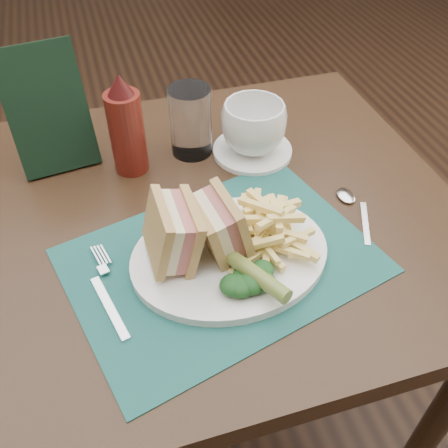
% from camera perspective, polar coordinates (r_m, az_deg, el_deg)
% --- Properties ---
extents(floor, '(7.00, 7.00, 0.00)m').
position_cam_1_polar(floor, '(1.72, -6.62, -6.14)').
color(floor, black).
rests_on(floor, ground).
extents(table_main, '(0.90, 0.75, 0.75)m').
position_cam_1_polar(table_main, '(1.12, -2.79, -12.69)').
color(table_main, black).
rests_on(table_main, ground).
extents(placemat, '(0.51, 0.42, 0.00)m').
position_cam_1_polar(placemat, '(0.75, -0.28, -4.20)').
color(placemat, '#19514B').
rests_on(placemat, table_main).
extents(plate, '(0.31, 0.26, 0.01)m').
position_cam_1_polar(plate, '(0.75, 0.66, -3.59)').
color(plate, white).
rests_on(plate, placemat).
extents(sandwich_half_a, '(0.08, 0.10, 0.10)m').
position_cam_1_polar(sandwich_half_a, '(0.70, -7.57, -1.25)').
color(sandwich_half_a, tan).
rests_on(sandwich_half_a, plate).
extents(sandwich_half_b, '(0.09, 0.10, 0.10)m').
position_cam_1_polar(sandwich_half_b, '(0.71, -2.05, -0.49)').
color(sandwich_half_b, tan).
rests_on(sandwich_half_b, plate).
extents(kale_garnish, '(0.11, 0.08, 0.03)m').
position_cam_1_polar(kale_garnish, '(0.70, 2.64, -5.83)').
color(kale_garnish, '#153918').
rests_on(kale_garnish, plate).
extents(pickle_spear, '(0.07, 0.12, 0.03)m').
position_cam_1_polar(pickle_spear, '(0.69, 3.48, -5.67)').
color(pickle_spear, '#5C6E2A').
rests_on(pickle_spear, plate).
extents(fries_pile, '(0.18, 0.20, 0.06)m').
position_cam_1_polar(fries_pile, '(0.75, 5.34, 0.12)').
color(fries_pile, '#FAE07D').
rests_on(fries_pile, plate).
extents(fork, '(0.07, 0.17, 0.01)m').
position_cam_1_polar(fork, '(0.73, -13.29, -7.25)').
color(fork, silver).
rests_on(fork, placemat).
extents(spoon, '(0.09, 0.15, 0.01)m').
position_cam_1_polar(spoon, '(0.85, 15.10, 1.34)').
color(spoon, silver).
rests_on(spoon, table_main).
extents(saucer, '(0.19, 0.19, 0.01)m').
position_cam_1_polar(saucer, '(0.96, 3.26, 8.37)').
color(saucer, white).
rests_on(saucer, table_main).
extents(coffee_cup, '(0.17, 0.17, 0.09)m').
position_cam_1_polar(coffee_cup, '(0.93, 3.39, 10.98)').
color(coffee_cup, white).
rests_on(coffee_cup, saucer).
extents(drinking_glass, '(0.10, 0.10, 0.13)m').
position_cam_1_polar(drinking_glass, '(0.93, -3.83, 11.62)').
color(drinking_glass, silver).
rests_on(drinking_glass, table_main).
extents(ketchup_bottle, '(0.08, 0.08, 0.19)m').
position_cam_1_polar(ketchup_bottle, '(0.89, -11.16, 11.11)').
color(ketchup_bottle, '#56160E').
rests_on(ketchup_bottle, table_main).
extents(check_presenter, '(0.15, 0.10, 0.22)m').
position_cam_1_polar(check_presenter, '(0.93, -19.51, 12.15)').
color(check_presenter, black).
rests_on(check_presenter, table_main).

